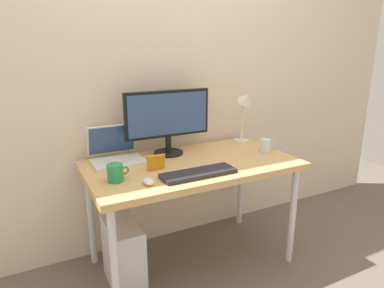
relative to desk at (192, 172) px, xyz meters
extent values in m
plane|color=#665B51|center=(0.00, 0.00, -0.66)|extent=(6.00, 6.00, 0.00)
cube|color=beige|center=(0.00, 0.42, 0.64)|extent=(4.40, 0.04, 2.60)
cube|color=tan|center=(0.00, 0.00, 0.04)|extent=(1.32, 0.72, 0.04)
cylinder|color=silver|center=(-0.60, -0.30, -0.32)|extent=(0.04, 0.04, 0.68)
cylinder|color=silver|center=(0.60, -0.30, -0.32)|extent=(0.04, 0.04, 0.68)
cylinder|color=silver|center=(-0.60, 0.30, -0.32)|extent=(0.04, 0.04, 0.68)
cylinder|color=silver|center=(0.60, 0.30, -0.32)|extent=(0.04, 0.04, 0.68)
cylinder|color=black|center=(-0.06, 0.23, 0.07)|extent=(0.20, 0.20, 0.01)
cylinder|color=black|center=(-0.06, 0.23, 0.13)|extent=(0.04, 0.04, 0.11)
cube|color=black|center=(-0.06, 0.23, 0.34)|extent=(0.59, 0.03, 0.31)
cube|color=#334C7F|center=(-0.06, 0.21, 0.34)|extent=(0.56, 0.01, 0.27)
cube|color=silver|center=(-0.42, 0.19, 0.07)|extent=(0.32, 0.22, 0.02)
cube|color=silver|center=(-0.42, 0.33, 0.19)|extent=(0.32, 0.07, 0.21)
cube|color=#334C7F|center=(-0.42, 0.32, 0.19)|extent=(0.30, 0.05, 0.18)
cylinder|color=silver|center=(0.56, 0.26, 0.07)|extent=(0.11, 0.11, 0.01)
cylinder|color=silver|center=(0.56, 0.26, 0.23)|extent=(0.02, 0.02, 0.30)
cone|color=silver|center=(0.56, 0.22, 0.41)|extent=(0.11, 0.14, 0.13)
cube|color=#232328|center=(-0.07, -0.22, 0.08)|extent=(0.44, 0.14, 0.02)
ellipsoid|color=silver|center=(-0.37, -0.21, 0.08)|extent=(0.06, 0.09, 0.03)
cylinder|color=#268C4C|center=(-0.52, -0.09, 0.11)|extent=(0.09, 0.09, 0.10)
torus|color=#268C4C|center=(-0.46, -0.09, 0.12)|extent=(0.05, 0.01, 0.05)
cylinder|color=silver|center=(0.56, -0.04, 0.11)|extent=(0.07, 0.07, 0.09)
torus|color=silver|center=(0.60, -0.04, 0.11)|extent=(0.05, 0.01, 0.05)
cube|color=orange|center=(-0.25, -0.03, 0.11)|extent=(0.11, 0.03, 0.09)
cube|color=silver|center=(-0.48, -0.02, -0.45)|extent=(0.18, 0.36, 0.42)
camera|label=1|loc=(-0.94, -1.82, 0.77)|focal=31.88mm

